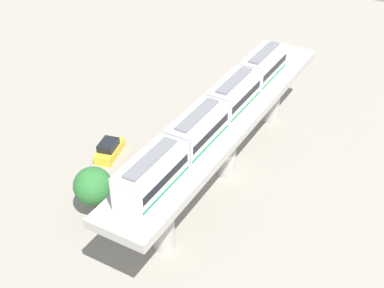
# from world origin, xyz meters

# --- Properties ---
(ground_plane) EXTENTS (120.00, 120.00, 0.00)m
(ground_plane) POSITION_xyz_m (0.00, 0.00, 0.00)
(ground_plane) COLOR gray
(viaduct) EXTENTS (5.20, 35.80, 6.86)m
(viaduct) POSITION_xyz_m (0.00, 0.00, 5.41)
(viaduct) COLOR #B7B2AA
(viaduct) RESTS_ON ground
(train) EXTENTS (2.64, 27.45, 3.24)m
(train) POSITION_xyz_m (0.00, 2.45, 8.40)
(train) COLOR white
(train) RESTS_ON viaduct
(parked_car_blue) EXTENTS (2.63, 4.48, 1.76)m
(parked_car_blue) POSITION_xyz_m (6.58, 1.99, 0.74)
(parked_car_blue) COLOR #284CB7
(parked_car_blue) RESTS_ON ground
(parked_car_yellow) EXTENTS (2.73, 4.50, 1.76)m
(parked_car_yellow) POSITION_xyz_m (11.98, 3.40, 0.74)
(parked_car_yellow) COLOR yellow
(parked_car_yellow) RESTS_ON ground
(tree_near_viaduct) EXTENTS (3.49, 3.49, 4.93)m
(tree_near_viaduct) POSITION_xyz_m (7.53, 11.25, 3.18)
(tree_near_viaduct) COLOR brown
(tree_near_viaduct) RESTS_ON ground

